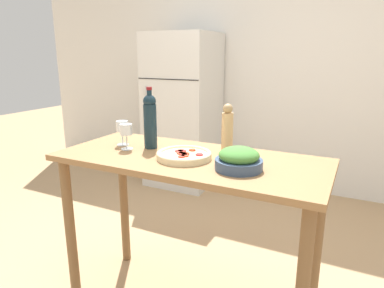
# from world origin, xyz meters

# --- Properties ---
(wall_back) EXTENTS (6.40, 0.08, 2.60)m
(wall_back) POSITION_xyz_m (0.00, 2.16, 1.30)
(wall_back) COLOR silver
(wall_back) RESTS_ON ground_plane
(refrigerator) EXTENTS (0.70, 0.67, 1.64)m
(refrigerator) POSITION_xyz_m (-0.99, 1.79, 0.82)
(refrigerator) COLOR silver
(refrigerator) RESTS_ON ground_plane
(prep_counter) EXTENTS (1.38, 0.61, 0.92)m
(prep_counter) POSITION_xyz_m (0.00, 0.00, 0.76)
(prep_counter) COLOR olive
(prep_counter) RESTS_ON ground_plane
(wine_bottle) EXTENTS (0.07, 0.07, 0.34)m
(wine_bottle) POSITION_xyz_m (-0.27, 0.06, 1.07)
(wine_bottle) COLOR #142833
(wine_bottle) RESTS_ON prep_counter
(wine_glass_near) EXTENTS (0.07, 0.07, 0.14)m
(wine_glass_near) POSITION_xyz_m (-0.37, -0.02, 1.02)
(wine_glass_near) COLOR silver
(wine_glass_near) RESTS_ON prep_counter
(wine_glass_far) EXTENTS (0.07, 0.07, 0.14)m
(wine_glass_far) POSITION_xyz_m (-0.45, 0.04, 1.02)
(wine_glass_far) COLOR silver
(wine_glass_far) RESTS_ON prep_counter
(pepper_mill) EXTENTS (0.06, 0.06, 0.26)m
(pepper_mill) POSITION_xyz_m (0.15, 0.14, 1.04)
(pepper_mill) COLOR tan
(pepper_mill) RESTS_ON prep_counter
(salad_bowl) EXTENTS (0.22, 0.22, 0.11)m
(salad_bowl) POSITION_xyz_m (0.29, -0.08, 0.96)
(salad_bowl) COLOR #384C6B
(salad_bowl) RESTS_ON prep_counter
(homemade_pizza) EXTENTS (0.27, 0.27, 0.04)m
(homemade_pizza) POSITION_xyz_m (-0.01, -0.04, 0.94)
(homemade_pizza) COLOR beige
(homemade_pizza) RESTS_ON prep_counter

